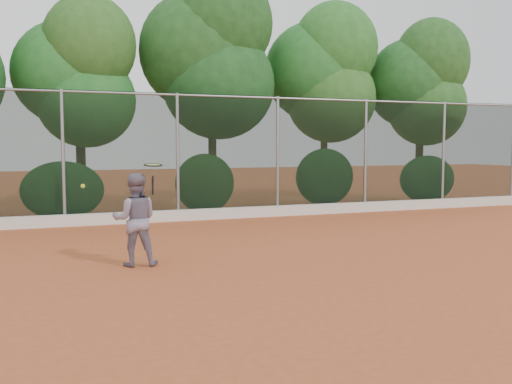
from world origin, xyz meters
name	(u,v)px	position (x,y,z in m)	size (l,w,h in m)	color
ground	(278,273)	(0.00, 0.00, 0.00)	(80.00, 80.00, 0.00)	#B15129
concrete_curb	(180,215)	(0.00, 6.82, 0.15)	(24.00, 0.20, 0.30)	silver
tennis_player	(135,220)	(-2.09, 1.39, 0.80)	(0.78, 0.61, 1.61)	gray
chainlink_fence	(178,153)	(0.00, 7.00, 1.86)	(24.09, 0.09, 3.50)	black
foliage_backdrop	(144,68)	(-0.55, 8.98, 4.40)	(23.70, 3.63, 7.55)	#492D1C
tennis_racket	(153,167)	(-1.79, 1.25, 1.71)	(0.36, 0.36, 0.54)	black
tennis_ball_in_flight	(83,186)	(-2.96, 1.14, 1.43)	(0.07, 0.07, 0.07)	yellow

